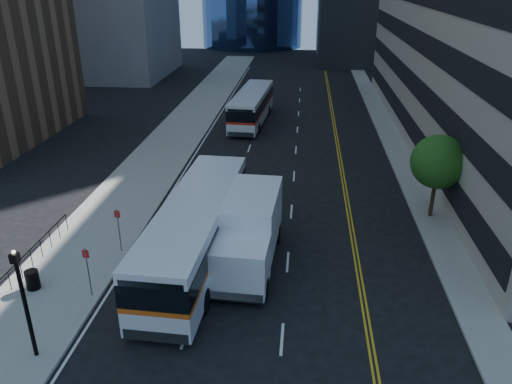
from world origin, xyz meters
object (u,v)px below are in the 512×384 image
(street_tree, at_px, (438,162))
(trash_can, at_px, (32,280))
(bus_front, at_px, (196,230))
(bus_rear, at_px, (252,106))
(lamp_post, at_px, (24,300))
(box_truck, at_px, (250,232))

(street_tree, relative_size, trash_can, 5.43)
(street_tree, height_order, bus_front, street_tree)
(bus_rear, bearing_deg, bus_front, -86.36)
(bus_front, xyz_separation_m, trash_can, (-7.18, -3.32, -1.27))
(bus_rear, height_order, trash_can, bus_rear)
(trash_can, bearing_deg, lamp_post, -61.27)
(bus_front, bearing_deg, street_tree, 28.55)
(trash_can, bearing_deg, bus_front, 24.82)
(bus_rear, relative_size, box_truck, 1.63)
(street_tree, distance_m, lamp_post, 22.82)
(bus_front, relative_size, box_truck, 1.80)
(street_tree, xyz_separation_m, trash_can, (-20.34, -9.73, -3.02))
(lamp_post, relative_size, box_truck, 0.61)
(street_tree, bearing_deg, bus_rear, 123.13)
(street_tree, xyz_separation_m, box_truck, (-10.44, -6.32, -1.78))
(bus_rear, bearing_deg, lamp_post, -94.40)
(bus_front, distance_m, bus_rear, 26.49)
(bus_rear, height_order, box_truck, box_truck)
(bus_front, bearing_deg, lamp_post, -119.91)
(bus_front, distance_m, box_truck, 2.72)
(bus_front, bearing_deg, box_truck, 4.43)
(street_tree, relative_size, bus_front, 0.38)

